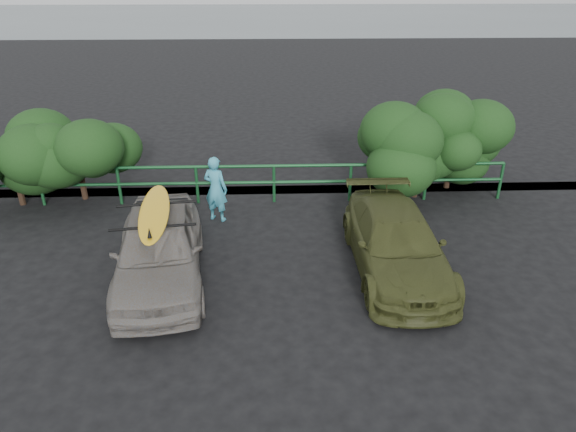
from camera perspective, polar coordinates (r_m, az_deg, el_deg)
The scene contains 10 objects.
ground at distance 9.31m, azimuth -7.45°, elevation -11.18°, with size 80.00×80.00×0.00m, color black.
ocean at distance 67.64m, azimuth -3.04°, elevation 21.03°, with size 200.00×200.00×0.00m, color #536065.
guardrail at distance 13.42m, azimuth -5.85°, elevation 3.58°, with size 14.00×0.08×1.04m, color #164E25, non-canonical shape.
shrub_left at distance 14.73m, azimuth -24.92°, elevation 5.57°, with size 3.20×2.40×2.14m, color #1B4017, non-canonical shape.
shrub_right at distance 14.20m, azimuth 14.87°, elevation 7.37°, with size 3.20×2.40×2.57m, color #1B4017, non-canonical shape.
sedan at distance 10.21m, azimuth -14.14°, elevation -3.54°, with size 1.65×4.09×1.39m, color slate.
olive_vehicle at distance 10.51m, azimuth 11.90°, elevation -2.92°, with size 1.72×4.22×1.23m, color #3F441E.
man at distance 12.41m, azimuth -8.04°, elevation 3.00°, with size 0.59×0.39×1.62m, color #3FA4BD.
roof_rack at distance 9.89m, azimuth -14.59°, elevation 0.12°, with size 1.53×1.07×0.05m, color black, non-canonical shape.
surfboard at distance 9.86m, azimuth -14.63°, elevation 0.46°, with size 0.55×2.65×0.08m, color yellow.
Camera 1 is at (0.92, -7.41, 5.56)m, focal length 32.00 mm.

